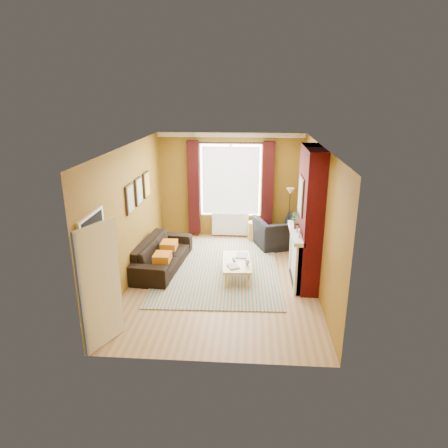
% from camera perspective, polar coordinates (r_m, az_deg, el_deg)
% --- Properties ---
extents(ground, '(5.50, 5.50, 0.00)m').
position_cam_1_polar(ground, '(8.57, -0.12, -7.84)').
color(ground, olive).
rests_on(ground, ground).
extents(room_walls, '(3.82, 5.54, 2.83)m').
position_cam_1_polar(room_walls, '(8.30, 4.41, 1.49)').
color(room_walls, brown).
rests_on(room_walls, ground).
extents(striped_rug, '(2.80, 3.80, 0.02)m').
position_cam_1_polar(striped_rug, '(9.05, -0.88, -6.28)').
color(striped_rug, '#32688A').
rests_on(striped_rug, ground).
extents(sofa, '(1.08, 2.27, 0.64)m').
position_cam_1_polar(sofa, '(9.10, -8.86, -4.24)').
color(sofa, black).
rests_on(sofa, ground).
extents(armchair, '(1.44, 1.35, 0.76)m').
position_cam_1_polar(armchair, '(10.25, 7.93, -1.24)').
color(armchair, black).
rests_on(armchair, ground).
extents(coffee_table, '(0.66, 1.20, 0.39)m').
position_cam_1_polar(coffee_table, '(8.49, 1.83, -5.55)').
color(coffee_table, '#D5B27A').
rests_on(coffee_table, ground).
extents(wicker_stool, '(0.53, 0.53, 0.51)m').
position_cam_1_polar(wicker_stool, '(10.67, 4.48, -1.02)').
color(wicker_stool, '#A67F48').
rests_on(wicker_stool, ground).
extents(floor_lamp, '(0.23, 0.23, 1.45)m').
position_cam_1_polar(floor_lamp, '(10.44, 9.38, 3.44)').
color(floor_lamp, black).
rests_on(floor_lamp, ground).
extents(book_a, '(0.30, 0.34, 0.03)m').
position_cam_1_polar(book_a, '(8.17, 0.60, -6.13)').
color(book_a, '#999999').
rests_on(book_a, coffee_table).
extents(book_b, '(0.27, 0.35, 0.03)m').
position_cam_1_polar(book_b, '(8.74, 1.77, -4.43)').
color(book_b, '#999999').
rests_on(book_b, coffee_table).
extents(mug, '(0.12, 0.12, 0.10)m').
position_cam_1_polar(mug, '(8.27, 3.36, -5.56)').
color(mug, '#999999').
rests_on(mug, coffee_table).
extents(tv_remote, '(0.08, 0.18, 0.02)m').
position_cam_1_polar(tv_remote, '(8.50, 1.42, -5.12)').
color(tv_remote, '#28282B').
rests_on(tv_remote, coffee_table).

